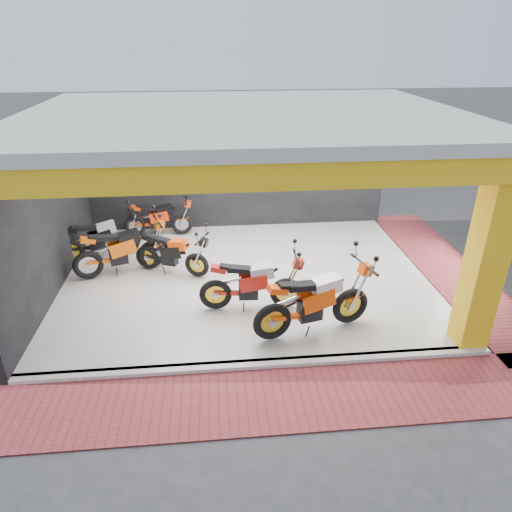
# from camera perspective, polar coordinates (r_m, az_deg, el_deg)

# --- Properties ---
(ground) EXTENTS (80.00, 80.00, 0.00)m
(ground) POSITION_cam_1_polar(r_m,az_deg,el_deg) (8.67, -0.24, -9.38)
(ground) COLOR #2D2D30
(ground) RESTS_ON ground
(showroom_floor) EXTENTS (8.00, 6.00, 0.10)m
(showroom_floor) POSITION_cam_1_polar(r_m,az_deg,el_deg) (10.33, -1.26, -2.72)
(showroom_floor) COLOR silver
(showroom_floor) RESTS_ON ground
(showroom_ceiling) EXTENTS (8.40, 6.40, 0.20)m
(showroom_ceiling) POSITION_cam_1_polar(r_m,az_deg,el_deg) (9.16, -1.49, 17.11)
(showroom_ceiling) COLOR beige
(showroom_ceiling) RESTS_ON corner_column
(back_wall) EXTENTS (8.20, 0.20, 3.50)m
(back_wall) POSITION_cam_1_polar(r_m,az_deg,el_deg) (12.58, -2.43, 10.98)
(back_wall) COLOR black
(back_wall) RESTS_ON ground
(left_wall) EXTENTS (0.20, 6.20, 3.50)m
(left_wall) POSITION_cam_1_polar(r_m,az_deg,el_deg) (10.21, -25.06, 4.84)
(left_wall) COLOR black
(left_wall) RESTS_ON ground
(corner_column) EXTENTS (0.50, 0.50, 3.50)m
(corner_column) POSITION_cam_1_polar(r_m,az_deg,el_deg) (8.33, 26.89, -0.09)
(corner_column) COLOR yellow
(corner_column) RESTS_ON ground
(header_beam_front) EXTENTS (8.40, 0.30, 0.40)m
(header_beam_front) POSITION_cam_1_polar(r_m,az_deg,el_deg) (6.30, 0.56, 10.14)
(header_beam_front) COLOR yellow
(header_beam_front) RESTS_ON corner_column
(header_beam_right) EXTENTS (0.30, 6.40, 0.40)m
(header_beam_right) POSITION_cam_1_polar(r_m,az_deg,el_deg) (10.30, 22.14, 14.60)
(header_beam_right) COLOR yellow
(header_beam_right) RESTS_ON corner_column
(floor_kerb) EXTENTS (8.00, 0.20, 0.10)m
(floor_kerb) POSITION_cam_1_polar(r_m,az_deg,el_deg) (7.83, 0.47, -13.41)
(floor_kerb) COLOR silver
(floor_kerb) RESTS_ON ground
(paver_front) EXTENTS (9.00, 1.40, 0.03)m
(paver_front) POSITION_cam_1_polar(r_m,az_deg,el_deg) (7.28, 1.13, -17.51)
(paver_front) COLOR maroon
(paver_front) RESTS_ON ground
(paver_right) EXTENTS (1.40, 7.00, 0.03)m
(paver_right) POSITION_cam_1_polar(r_m,az_deg,el_deg) (11.67, 22.95, -1.57)
(paver_right) COLOR maroon
(paver_right) RESTS_ON ground
(moto_hero) EXTENTS (2.54, 1.44, 1.46)m
(moto_hero) POSITION_cam_1_polar(r_m,az_deg,el_deg) (8.50, 11.89, -4.12)
(moto_hero) COLOR #F74E0A
(moto_hero) RESTS_ON showroom_floor
(moto_row_a) EXTENTS (2.17, 0.89, 1.30)m
(moto_row_a) POSITION_cam_1_polar(r_m,az_deg,el_deg) (8.85, 3.83, -2.87)
(moto_row_a) COLOR red
(moto_row_a) RESTS_ON showroom_floor
(moto_row_b) EXTENTS (2.35, 1.48, 1.35)m
(moto_row_b) POSITION_cam_1_polar(r_m,az_deg,el_deg) (10.66, -12.93, 1.88)
(moto_row_b) COLOR #EB5B09
(moto_row_b) RESTS_ON showroom_floor
(moto_row_c) EXTENTS (2.04, 1.40, 1.17)m
(moto_row_c) POSITION_cam_1_polar(r_m,az_deg,el_deg) (10.07, -7.48, 0.29)
(moto_row_c) COLOR black
(moto_row_c) RESTS_ON showroom_floor
(moto_row_d) EXTENTS (1.90, 0.71, 1.16)m
(moto_row_d) POSITION_cam_1_polar(r_m,az_deg,el_deg) (12.35, -9.33, 5.15)
(moto_row_d) COLOR red
(moto_row_d) RESTS_ON showroom_floor
(moto_row_e) EXTENTS (2.16, 1.36, 1.24)m
(moto_row_e) POSITION_cam_1_polar(r_m,az_deg,el_deg) (11.49, -15.92, 3.03)
(moto_row_e) COLOR black
(moto_row_e) RESTS_ON showroom_floor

